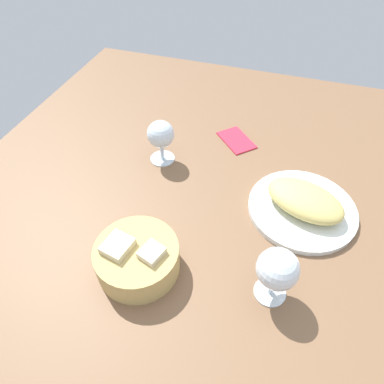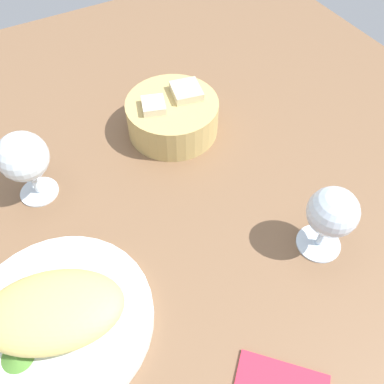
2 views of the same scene
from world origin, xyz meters
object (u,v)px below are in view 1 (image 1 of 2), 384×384
at_px(bread_basket, 137,258).
at_px(wine_glass_far, 277,270).
at_px(wine_glass_near, 161,136).
at_px(plate, 302,209).
at_px(folded_napkin, 236,140).

bearing_deg(bread_basket, wine_glass_far, -174.19).
xyz_separation_m(bread_basket, wine_glass_near, (0.07, -0.33, 0.04)).
height_order(plate, bread_basket, bread_basket).
relative_size(wine_glass_near, wine_glass_far, 0.95).
bearing_deg(folded_napkin, wine_glass_far, -23.89).
xyz_separation_m(bread_basket, wine_glass_far, (-0.26, -0.03, 0.05)).
bearing_deg(wine_glass_near, bread_basket, 102.97).
height_order(plate, wine_glass_near, wine_glass_near).
xyz_separation_m(plate, bread_basket, (0.30, 0.25, 0.03)).
distance_m(wine_glass_far, folded_napkin, 0.47).
bearing_deg(folded_napkin, wine_glass_near, -95.74).
xyz_separation_m(wine_glass_near, wine_glass_far, (-0.34, 0.30, 0.00)).
relative_size(plate, bread_basket, 1.50).
bearing_deg(wine_glass_far, wine_glass_near, -41.56).
xyz_separation_m(plate, folded_napkin, (0.20, -0.21, -0.00)).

